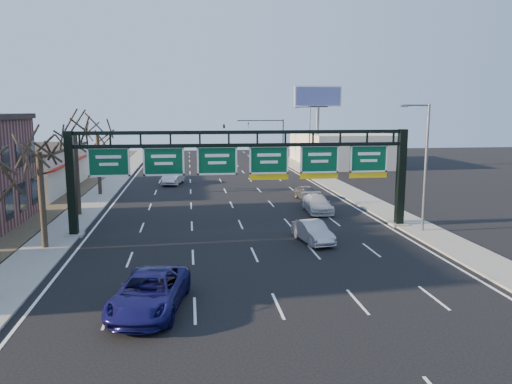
{
  "coord_description": "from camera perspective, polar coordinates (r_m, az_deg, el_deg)",
  "views": [
    {
      "loc": [
        -3.78,
        -26.68,
        8.63
      ],
      "look_at": [
        0.59,
        5.67,
        3.2
      ],
      "focal_mm": 35.0,
      "sensor_mm": 36.0,
      "label": 1
    }
  ],
  "objects": [
    {
      "name": "car_silver_sedan",
      "position": [
        32.96,
        6.5,
        -4.55
      ],
      "size": [
        2.14,
        4.4,
        1.39
      ],
      "primitive_type": "imported",
      "rotation": [
        0.0,
        0.0,
        0.16
      ],
      "color": "#9D9DA2",
      "rests_on": "ground"
    },
    {
      "name": "car_silver_distant",
      "position": [
        58.85,
        -9.42,
        1.71
      ],
      "size": [
        2.76,
        5.35,
        1.68
      ],
      "primitive_type": "imported",
      "rotation": [
        0.0,
        0.0,
        -0.2
      ],
      "color": "silver",
      "rests_on": "ground"
    },
    {
      "name": "car_blue_suv",
      "position": [
        22.45,
        -12.07,
        -11.12
      ],
      "size": [
        3.71,
        6.3,
        1.64
      ],
      "primitive_type": "imported",
      "rotation": [
        0.0,
        0.0,
        -0.17
      ],
      "color": "#161356",
      "rests_on": "ground"
    },
    {
      "name": "sign_gantry",
      "position": [
        35.14,
        -1.21,
        2.9
      ],
      "size": [
        24.6,
        1.2,
        7.2
      ],
      "color": "black",
      "rests_on": "ground"
    },
    {
      "name": "car_grey_far",
      "position": [
        48.34,
        5.86,
        -0.1
      ],
      "size": [
        2.25,
        4.1,
        1.32
      ],
      "primitive_type": "imported",
      "rotation": [
        0.0,
        0.0,
        0.19
      ],
      "color": "#45484B",
      "rests_on": "ground"
    },
    {
      "name": "ground",
      "position": [
        28.3,
        0.35,
        -8.31
      ],
      "size": [
        160.0,
        160.0,
        0.0
      ],
      "primitive_type": "plane",
      "color": "black",
      "rests_on": "ground"
    },
    {
      "name": "cream_strip",
      "position": [
        58.76,
        -25.21,
        2.42
      ],
      "size": [
        10.9,
        18.4,
        4.7
      ],
      "color": "beige",
      "rests_on": "ground"
    },
    {
      "name": "streetlight_near",
      "position": [
        36.67,
        18.68,
        3.39
      ],
      "size": [
        2.15,
        0.22,
        9.0
      ],
      "color": "slate",
      "rests_on": "sidewalk_right"
    },
    {
      "name": "billboard_right",
      "position": [
        74.09,
        7.08,
        9.7
      ],
      "size": [
        7.0,
        0.5,
        12.0
      ],
      "color": "slate",
      "rests_on": "ground"
    },
    {
      "name": "tree_gantry",
      "position": [
        32.98,
        -23.7,
        6.02
      ],
      "size": [
        3.6,
        3.6,
        8.48
      ],
      "color": "#30261A",
      "rests_on": "sidewalk_left"
    },
    {
      "name": "sidewalk_left",
      "position": [
        48.31,
        -18.33,
        -1.26
      ],
      "size": [
        3.0,
        120.0,
        0.12
      ],
      "primitive_type": "cube",
      "color": "gray",
      "rests_on": "ground"
    },
    {
      "name": "traffic_signal_mast",
      "position": [
        82.29,
        -1.1,
        7.25
      ],
      "size": [
        10.16,
        0.54,
        7.0
      ],
      "color": "black",
      "rests_on": "ground"
    },
    {
      "name": "sidewalk_right",
      "position": [
        50.28,
        11.68,
        -0.57
      ],
      "size": [
        3.0,
        120.0,
        0.12
      ],
      "primitive_type": "cube",
      "color": "gray",
      "rests_on": "ground"
    },
    {
      "name": "streetlight_far",
      "position": [
        68.73,
        6.02,
        6.43
      ],
      "size": [
        2.15,
        0.22,
        9.0
      ],
      "color": "slate",
      "rests_on": "sidewalk_right"
    },
    {
      "name": "tree_mid",
      "position": [
        42.66,
        -20.1,
        7.83
      ],
      "size": [
        3.6,
        3.6,
        9.24
      ],
      "color": "#30261A",
      "rests_on": "sidewalk_left"
    },
    {
      "name": "lane_markings",
      "position": [
        47.62,
        -3.02,
        -1.0
      ],
      "size": [
        21.6,
        120.0,
        0.01
      ],
      "primitive_type": "cube",
      "color": "white",
      "rests_on": "ground"
    },
    {
      "name": "tree_far",
      "position": [
        52.48,
        -17.76,
        7.75
      ],
      "size": [
        3.6,
        3.6,
        8.86
      ],
      "color": "#30261A",
      "rests_on": "sidewalk_left"
    },
    {
      "name": "car_white_wagon",
      "position": [
        42.59,
        7.0,
        -1.34
      ],
      "size": [
        2.1,
        4.97,
        1.43
      ],
      "primitive_type": "imported",
      "rotation": [
        0.0,
        0.0,
        -0.02
      ],
      "color": "silver",
      "rests_on": "ground"
    },
    {
      "name": "building_right_distant",
      "position": [
        80.52,
        9.53,
        4.94
      ],
      "size": [
        12.0,
        20.0,
        5.0
      ],
      "primitive_type": "cube",
      "color": "beige",
      "rests_on": "ground"
    }
  ]
}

